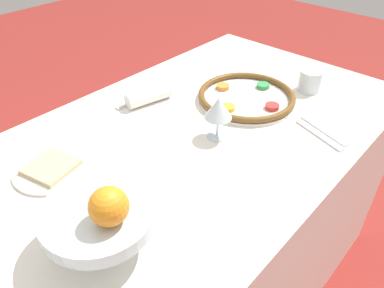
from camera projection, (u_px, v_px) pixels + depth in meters
The scene contains 11 objects.
dining_table at pixel (175, 235), 1.27m from camera, with size 1.59×0.82×0.76m.
seder_plate at pixel (246, 97), 1.23m from camera, with size 0.32×0.32×0.03m.
wine_glass at pixel (218, 109), 1.02m from camera, with size 0.08×0.08×0.13m.
fruit_stand at pixel (99, 218), 0.72m from camera, with size 0.22×0.22×0.10m.
orange_fruit at pixel (109, 206), 0.66m from camera, with size 0.07×0.07×0.07m.
bread_plate at pixel (52, 169), 0.95m from camera, with size 0.19×0.19×0.02m.
napkin_roll at pixel (148, 96), 1.22m from camera, with size 0.16×0.08×0.05m.
cup_near at pixel (310, 81), 1.28m from camera, with size 0.08×0.08×0.07m.
fork_left at pixel (324, 130), 1.10m from camera, with size 0.07×0.17×0.01m.
fork_right at pixel (319, 135), 1.08m from camera, with size 0.07×0.17×0.01m.
spoon at pixel (134, 100), 1.24m from camera, with size 0.16×0.03×0.01m.
Camera 1 is at (0.58, 0.60, 1.39)m, focal length 35.00 mm.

